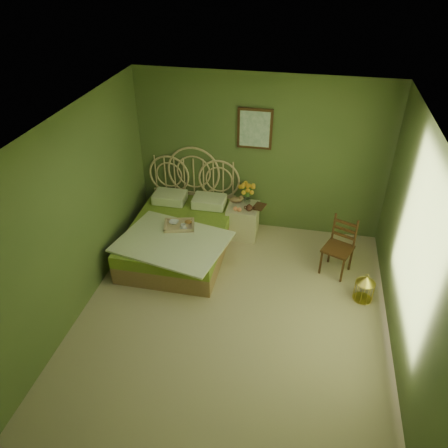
% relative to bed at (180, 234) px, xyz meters
% --- Properties ---
extents(floor, '(4.50, 4.50, 0.00)m').
position_rel_bed_xyz_m(floor, '(1.10, -1.29, -0.30)').
color(floor, tan).
rests_on(floor, ground).
extents(ceiling, '(4.50, 4.50, 0.00)m').
position_rel_bed_xyz_m(ceiling, '(1.10, -1.29, 2.30)').
color(ceiling, silver).
rests_on(ceiling, wall_back).
extents(wall_back, '(4.00, 0.00, 4.00)m').
position_rel_bed_xyz_m(wall_back, '(1.10, 0.96, 1.00)').
color(wall_back, '#576736').
rests_on(wall_back, floor).
extents(wall_left, '(0.00, 4.50, 4.50)m').
position_rel_bed_xyz_m(wall_left, '(-0.90, -1.29, 1.00)').
color(wall_left, '#576736').
rests_on(wall_left, floor).
extents(wall_right, '(0.00, 4.50, 4.50)m').
position_rel_bed_xyz_m(wall_right, '(3.10, -1.29, 1.00)').
color(wall_right, '#576736').
rests_on(wall_right, floor).
extents(wall_art, '(0.54, 0.04, 0.64)m').
position_rel_bed_xyz_m(wall_art, '(1.00, 0.93, 1.45)').
color(wall_art, '#311D0D').
rests_on(wall_art, wall_back).
extents(bed, '(1.73, 2.18, 1.35)m').
position_rel_bed_xyz_m(bed, '(0.00, 0.00, 0.00)').
color(bed, '#A57A52').
rests_on(bed, floor).
extents(nightstand, '(0.49, 0.50, 0.97)m').
position_rel_bed_xyz_m(nightstand, '(0.90, 0.63, 0.05)').
color(nightstand, beige).
rests_on(nightstand, floor).
extents(chair, '(0.51, 0.51, 0.88)m').
position_rel_bed_xyz_m(chair, '(2.42, -0.01, 0.19)').
color(chair, '#311D0D').
rests_on(chair, floor).
extents(birdcage, '(0.26, 0.26, 0.40)m').
position_rel_bed_xyz_m(birdcage, '(2.80, -0.61, -0.10)').
color(birdcage, gold).
rests_on(birdcage, floor).
extents(book_lower, '(0.18, 0.22, 0.02)m').
position_rel_bed_xyz_m(book_lower, '(1.08, 0.63, 0.26)').
color(book_lower, '#381E0F').
rests_on(book_lower, nightstand).
extents(book_upper, '(0.23, 0.28, 0.02)m').
position_rel_bed_xyz_m(book_upper, '(1.08, 0.63, 0.28)').
color(book_upper, '#472819').
rests_on(book_upper, nightstand).
extents(cereal_bowl, '(0.15, 0.15, 0.04)m').
position_rel_bed_xyz_m(cereal_bowl, '(-0.06, -0.06, 0.24)').
color(cereal_bowl, white).
rests_on(cereal_bowl, bed).
extents(coffee_cup, '(0.10, 0.10, 0.07)m').
position_rel_bed_xyz_m(coffee_cup, '(0.12, -0.17, 0.26)').
color(coffee_cup, white).
rests_on(coffee_cup, bed).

